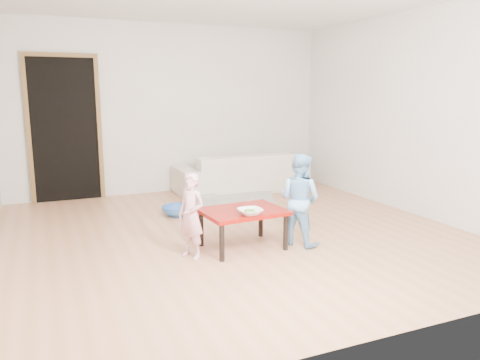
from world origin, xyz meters
TOP-DOWN VIEW (x-y plane):
  - floor at (0.00, 0.00)m, footprint 5.00×5.00m
  - back_wall at (0.00, 2.50)m, footprint 5.00×0.02m
  - right_wall at (2.50, 0.00)m, footprint 0.02×5.00m
  - doorway at (-1.60, 2.48)m, footprint 1.02×0.08m
  - sofa at (0.98, 2.05)m, footprint 2.10×0.83m
  - cushion at (0.57, 1.93)m, footprint 0.56×0.53m
  - red_table at (-0.10, -0.50)m, footprint 0.85×0.66m
  - bowl at (-0.11, -0.71)m, footprint 0.24×0.24m
  - broccoli at (-0.11, -0.71)m, footprint 0.12×0.12m
  - child_pink at (-0.66, -0.56)m, footprint 0.32×0.36m
  - child_blue at (0.49, -0.61)m, footprint 0.54×0.59m
  - basin at (-0.37, 0.99)m, footprint 0.40×0.40m
  - blanket at (0.50, 1.33)m, footprint 1.56×1.44m

SIDE VIEW (x-z plane):
  - floor at x=0.00m, z-range -0.01..0.01m
  - blanket at x=0.50m, z-range 0.00..0.06m
  - basin at x=-0.37m, z-range 0.00..0.13m
  - red_table at x=-0.10m, z-range 0.00..0.41m
  - sofa at x=0.98m, z-range 0.00..0.61m
  - child_pink at x=-0.66m, z-range 0.00..0.83m
  - broccoli at x=-0.11m, z-range 0.41..0.46m
  - bowl at x=-0.11m, z-range 0.41..0.46m
  - cushion at x=0.57m, z-range 0.40..0.52m
  - child_blue at x=0.49m, z-range 0.00..0.96m
  - doorway at x=-1.60m, z-range -0.03..2.08m
  - back_wall at x=0.00m, z-range 0.00..2.60m
  - right_wall at x=2.50m, z-range 0.00..2.60m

